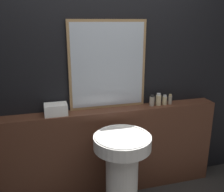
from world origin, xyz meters
TOP-DOWN VIEW (x-y plane):
  - wall_back at (0.00, 1.36)m, footprint 8.00×0.06m
  - vanity_counter at (0.00, 1.23)m, footprint 2.29×0.19m
  - pedestal_sink at (0.01, 0.81)m, footprint 0.49×0.49m
  - mirror at (0.01, 1.31)m, footprint 0.76×0.03m
  - towel_stack at (-0.50, 1.23)m, footprint 0.21×0.15m
  - shampoo_bottle at (0.46, 1.23)m, footprint 0.05×0.05m
  - conditioner_bottle at (0.53, 1.23)m, footprint 0.05×0.05m
  - lotion_bottle at (0.60, 1.23)m, footprint 0.05×0.05m
  - body_wash_bottle at (0.66, 1.23)m, footprint 0.04×0.04m

SIDE VIEW (x-z plane):
  - vanity_counter at x=0.00m, z-range 0.00..0.92m
  - pedestal_sink at x=0.01m, z-range 0.09..0.93m
  - lotion_bottle at x=0.60m, z-range 0.92..1.02m
  - body_wash_bottle at x=0.66m, z-range 0.92..1.02m
  - towel_stack at x=-0.50m, z-range 0.92..1.02m
  - shampoo_bottle at x=0.46m, z-range 0.92..1.03m
  - conditioner_bottle at x=0.53m, z-range 0.92..1.04m
  - wall_back at x=0.00m, z-range 0.00..2.50m
  - mirror at x=0.01m, z-range 0.92..1.77m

